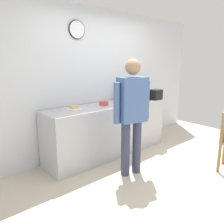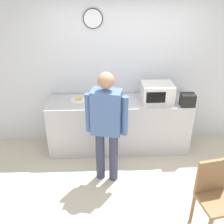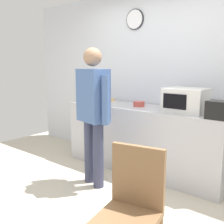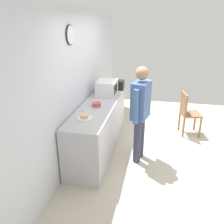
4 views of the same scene
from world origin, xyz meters
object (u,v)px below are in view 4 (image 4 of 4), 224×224
person_standing (140,108)px  toaster (120,85)px  sandwich_plate (85,117)px  fork_utensil (74,125)px  salad_bowl (97,104)px  spoon_utensil (83,109)px  wooden_chair (188,112)px  microwave (107,88)px

person_standing → toaster: bearing=24.3°
sandwich_plate → fork_utensil: (-0.27, 0.08, -0.02)m
salad_bowl → toaster: size_ratio=0.74×
spoon_utensil → wooden_chair: bearing=-56.7°
microwave → spoon_utensil: size_ratio=2.94×
microwave → salad_bowl: bearing=177.5°
fork_utensil → wooden_chair: 2.72m
microwave → person_standing: bearing=-137.6°
toaster → wooden_chair: size_ratio=0.23×
toaster → sandwich_plate: bearing=171.4°
fork_utensil → wooden_chair: size_ratio=0.18×
spoon_utensil → fork_utensil: bearing=-172.5°
microwave → person_standing: size_ratio=0.29×
person_standing → salad_bowl: bearing=80.7°
fork_utensil → salad_bowl: bearing=-8.2°
spoon_utensil → person_standing: (0.05, -1.01, 0.07)m
sandwich_plate → wooden_chair: (1.67, -1.77, -0.42)m
sandwich_plate → salad_bowl: salad_bowl is taller
spoon_utensil → sandwich_plate: bearing=-156.8°
fork_utensil → sandwich_plate: bearing=-16.7°
salad_bowl → spoon_utensil: (-0.18, 0.21, -0.03)m
salad_bowl → toaster: (1.16, -0.22, 0.06)m
microwave → spoon_utensil: microwave is taller
salad_bowl → wooden_chair: size_ratio=0.17×
toaster → person_standing: person_standing is taller
wooden_chair → toaster: bearing=87.6°
spoon_utensil → toaster: bearing=-17.8°
toaster → spoon_utensil: (-1.34, 0.43, -0.10)m
microwave → salad_bowl: size_ratio=3.08×
salad_bowl → microwave: bearing=-2.5°
sandwich_plate → fork_utensil: bearing=163.3°
sandwich_plate → spoon_utensil: sandwich_plate is taller
salad_bowl → person_standing: (-0.13, -0.81, 0.04)m
salad_bowl → fork_utensil: 0.86m
toaster → wooden_chair: bearing=-92.4°
spoon_utensil → wooden_chair: wooden_chair is taller
sandwich_plate → fork_utensil: 0.28m
person_standing → microwave: bearing=42.4°
microwave → wooden_chair: microwave is taller
microwave → toaster: size_ratio=2.27×
toaster → spoon_utensil: bearing=162.2°
person_standing → spoon_utensil: bearing=92.7°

